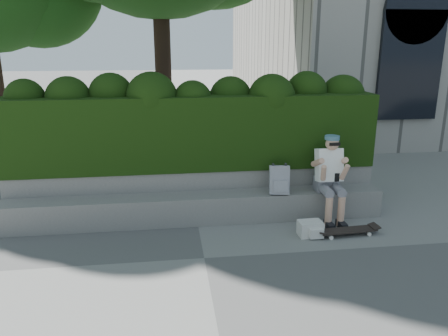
{
  "coord_description": "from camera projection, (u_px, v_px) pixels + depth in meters",
  "views": [
    {
      "loc": [
        -0.44,
        -5.24,
        2.78
      ],
      "look_at": [
        0.4,
        1.0,
        0.95
      ],
      "focal_mm": 35.0,
      "sensor_mm": 36.0,
      "label": 1
    }
  ],
  "objects": [
    {
      "name": "ground",
      "position": [
        204.0,
        258.0,
        5.82
      ],
      "size": [
        80.0,
        80.0,
        0.0
      ],
      "primitive_type": "plane",
      "color": "slate",
      "rests_on": "ground"
    },
    {
      "name": "bench_ledge",
      "position": [
        197.0,
        208.0,
        6.95
      ],
      "size": [
        6.0,
        0.45,
        0.45
      ],
      "primitive_type": "cube",
      "color": "gray",
      "rests_on": "ground"
    },
    {
      "name": "planter_wall",
      "position": [
        195.0,
        190.0,
        7.36
      ],
      "size": [
        6.0,
        0.5,
        0.75
      ],
      "primitive_type": "cube",
      "color": "gray",
      "rests_on": "ground"
    },
    {
      "name": "hedge",
      "position": [
        193.0,
        130.0,
        7.3
      ],
      "size": [
        6.0,
        1.0,
        1.2
      ],
      "primitive_type": "cube",
      "color": "black",
      "rests_on": "planter_wall"
    },
    {
      "name": "person",
      "position": [
        330.0,
        175.0,
        6.89
      ],
      "size": [
        0.4,
        0.76,
        1.38
      ],
      "color": "slate",
      "rests_on": "ground"
    },
    {
      "name": "skateboard",
      "position": [
        348.0,
        231.0,
        6.49
      ],
      "size": [
        0.88,
        0.27,
        0.09
      ],
      "rotation": [
        0.0,
        0.0,
        0.07
      ],
      "color": "black",
      "rests_on": "ground"
    },
    {
      "name": "backpack_plaid",
      "position": [
        279.0,
        180.0,
        6.89
      ],
      "size": [
        0.33,
        0.21,
        0.45
      ],
      "primitive_type": "cube",
      "rotation": [
        0.0,
        0.0,
        -0.16
      ],
      "color": "#B9BABF",
      "rests_on": "bench_ledge"
    },
    {
      "name": "backpack_ground",
      "position": [
        310.0,
        229.0,
        6.47
      ],
      "size": [
        0.35,
        0.25,
        0.22
      ],
      "primitive_type": "cube",
      "rotation": [
        0.0,
        0.0,
        0.03
      ],
      "color": "silver",
      "rests_on": "ground"
    }
  ]
}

